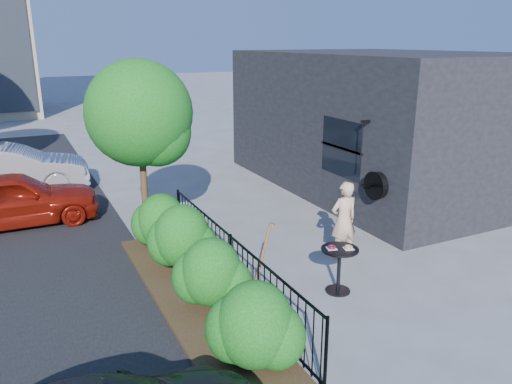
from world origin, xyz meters
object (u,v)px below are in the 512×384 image
car_red (13,199)px  patio_tree (143,120)px  shovel (259,269)px  car_silver (10,170)px  cafe_table (339,262)px  woman (344,220)px

car_red → patio_tree: bearing=-134.3°
shovel → car_silver: 9.71m
cafe_table → car_silver: car_silver is taller
shovel → car_red: bearing=121.2°
car_red → car_silver: size_ratio=0.91×
woman → shovel: woman is taller
shovel → car_silver: size_ratio=0.34×
patio_tree → car_red: 4.28m
patio_tree → shovel: bearing=-73.9°
shovel → car_silver: shovel is taller
woman → car_silver: size_ratio=0.38×
woman → cafe_table: bearing=52.5°
patio_tree → shovel: size_ratio=2.67×
car_silver → car_red: bearing=-174.6°
car_red → cafe_table: bearing=-140.4°
patio_tree → cafe_table: patio_tree is taller
car_red → car_silver: (-0.00, 3.00, 0.04)m
shovel → car_red: 7.01m
car_silver → shovel: bearing=-152.6°
cafe_table → shovel: shovel is taller
patio_tree → woman: patio_tree is taller
shovel → car_silver: bearing=112.0°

